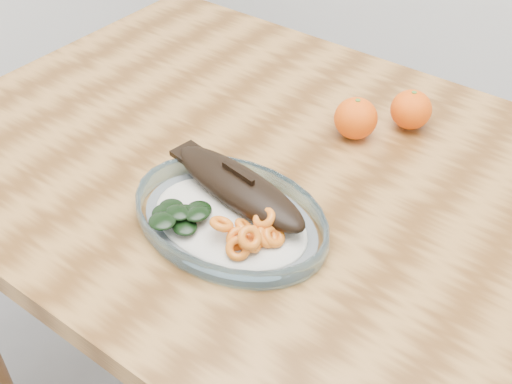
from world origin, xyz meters
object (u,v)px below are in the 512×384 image
at_px(plated_meal, 230,214).
at_px(orange_right, 411,110).
at_px(orange_left, 356,118).
at_px(dining_table, 290,220).

bearing_deg(plated_meal, orange_right, 75.67).
bearing_deg(orange_left, orange_right, 53.41).
height_order(dining_table, orange_right, orange_right).
xyz_separation_m(plated_meal, orange_right, (0.09, 0.37, 0.01)).
relative_size(dining_table, orange_right, 17.80).
height_order(dining_table, orange_left, orange_left).
bearing_deg(orange_right, dining_table, -111.22).
distance_m(dining_table, plated_meal, 0.19).
xyz_separation_m(dining_table, plated_meal, (-0.00, -0.15, 0.12)).
bearing_deg(orange_right, plated_meal, -103.56).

